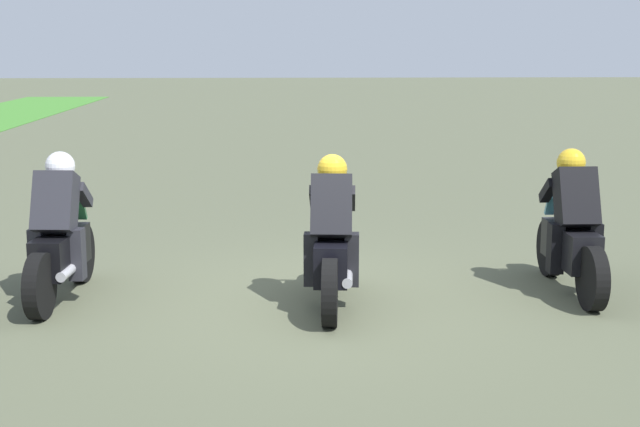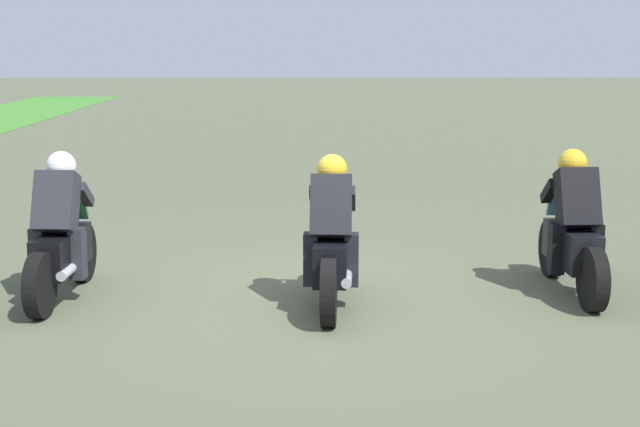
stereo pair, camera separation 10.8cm
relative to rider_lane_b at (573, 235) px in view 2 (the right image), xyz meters
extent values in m
plane|color=#51563F|center=(-0.23, 2.66, -0.62)|extent=(120.00, 120.00, 0.00)
cylinder|color=black|center=(0.70, 0.01, -0.30)|extent=(0.64, 0.15, 0.64)
cylinder|color=black|center=(-0.70, 0.00, -0.30)|extent=(0.64, 0.15, 0.64)
cube|color=black|center=(0.00, 0.00, -0.12)|extent=(1.10, 0.33, 0.40)
ellipsoid|color=black|center=(0.10, 0.00, 0.18)|extent=(0.48, 0.30, 0.24)
cube|color=red|center=(-0.51, 0.00, -0.10)|extent=(0.06, 0.16, 0.08)
cylinder|color=#A5A5AD|center=(-0.35, -0.16, -0.25)|extent=(0.42, 0.10, 0.10)
cube|color=black|center=(-0.10, 0.00, 0.40)|extent=(0.49, 0.40, 0.66)
sphere|color=gold|center=(0.12, 0.00, 0.74)|extent=(0.30, 0.30, 0.30)
cube|color=teal|center=(0.50, 0.01, 0.22)|extent=(0.16, 0.26, 0.23)
cube|color=black|center=(-0.12, 0.20, -0.12)|extent=(0.18, 0.14, 0.52)
cube|color=black|center=(-0.11, -0.20, -0.12)|extent=(0.18, 0.14, 0.52)
cube|color=black|center=(0.28, 0.18, 0.42)|extent=(0.39, 0.10, 0.31)
cube|color=black|center=(0.29, -0.18, 0.42)|extent=(0.39, 0.10, 0.31)
cylinder|color=black|center=(0.29, 2.48, -0.30)|extent=(0.65, 0.19, 0.64)
cylinder|color=black|center=(-1.10, 2.59, -0.30)|extent=(0.65, 0.19, 0.64)
cube|color=black|center=(-0.40, 2.54, -0.12)|extent=(1.12, 0.41, 0.40)
ellipsoid|color=black|center=(-0.30, 2.53, 0.18)|extent=(0.50, 0.34, 0.24)
cube|color=red|center=(-0.91, 2.58, -0.10)|extent=(0.07, 0.16, 0.08)
cylinder|color=#A5A5AD|center=(-0.76, 2.41, -0.25)|extent=(0.43, 0.13, 0.10)
cube|color=black|center=(-0.50, 2.54, 0.40)|extent=(0.51, 0.44, 0.66)
sphere|color=gold|center=(-0.28, 2.53, 0.74)|extent=(0.32, 0.32, 0.30)
cube|color=#69744D|center=(0.10, 2.50, 0.22)|extent=(0.17, 0.27, 0.23)
cube|color=black|center=(-0.51, 2.75, -0.12)|extent=(0.19, 0.15, 0.52)
cube|color=black|center=(-0.54, 2.35, -0.12)|extent=(0.19, 0.15, 0.52)
cube|color=black|center=(-0.11, 2.69, 0.42)|extent=(0.39, 0.13, 0.31)
cube|color=black|center=(-0.14, 2.33, 0.42)|extent=(0.39, 0.13, 0.31)
cylinder|color=black|center=(0.64, 5.24, -0.30)|extent=(0.65, 0.18, 0.64)
cylinder|color=black|center=(-0.76, 5.33, -0.30)|extent=(0.65, 0.18, 0.64)
cube|color=black|center=(-0.06, 5.28, -0.12)|extent=(1.12, 0.39, 0.40)
ellipsoid|color=black|center=(0.04, 5.28, 0.18)|extent=(0.50, 0.33, 0.24)
cube|color=red|center=(-0.57, 5.32, -0.10)|extent=(0.07, 0.16, 0.08)
cylinder|color=#A5A5AD|center=(-0.42, 5.15, -0.25)|extent=(0.43, 0.13, 0.10)
cube|color=#26262C|center=(-0.16, 5.29, 0.40)|extent=(0.51, 0.43, 0.66)
sphere|color=silver|center=(0.06, 5.28, 0.74)|extent=(0.32, 0.32, 0.30)
cube|color=#388B51|center=(0.44, 5.25, 0.22)|extent=(0.17, 0.27, 0.23)
cube|color=#26262C|center=(-0.16, 5.49, -0.12)|extent=(0.19, 0.15, 0.52)
cube|color=#26262C|center=(-0.19, 5.09, -0.12)|extent=(0.19, 0.15, 0.52)
cube|color=#26262C|center=(0.23, 5.45, 0.42)|extent=(0.39, 0.13, 0.31)
cube|color=#26262C|center=(0.21, 5.09, 0.42)|extent=(0.39, 0.13, 0.31)
camera|label=1|loc=(-9.41, 3.03, 1.98)|focal=52.25mm
camera|label=2|loc=(-9.41, 2.92, 1.98)|focal=52.25mm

